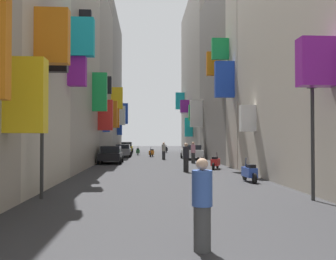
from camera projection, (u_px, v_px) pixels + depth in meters
ground_plane at (157, 162)px, 31.98m from camera, size 140.00×140.00×0.00m
building_left_mid_b at (45, 73)px, 25.68m from camera, size 7.22×12.34×13.24m
building_left_mid_c at (78, 78)px, 38.19m from camera, size 7.32×12.67×16.65m
building_left_far at (97, 85)px, 53.10m from camera, size 7.28×17.15×19.48m
building_right_mid_b at (272, 72)px, 26.43m from camera, size 7.31×3.44×13.66m
building_right_mid_c at (242, 75)px, 34.88m from camera, size 7.31×13.44×16.08m
building_right_far at (210, 76)px, 52.15m from camera, size 7.37×21.05×21.66m
parked_car_grey at (123, 150)px, 41.99m from camera, size 1.89×4.49×1.40m
parked_car_white at (192, 152)px, 37.02m from camera, size 1.92×4.40×1.43m
parked_car_yellow at (127, 147)px, 55.22m from camera, size 1.86×4.00×1.53m
parked_car_black at (111, 154)px, 31.02m from camera, size 1.94×4.02×1.44m
scooter_blue at (249, 172)px, 17.68m from camera, size 0.49×1.95×1.13m
scooter_green at (138, 151)px, 46.27m from camera, size 0.44×1.89×1.13m
scooter_black at (166, 150)px, 53.93m from camera, size 0.53×1.99×1.13m
scooter_red at (215, 162)px, 25.06m from camera, size 0.84×1.86×1.13m
scooter_orange at (152, 153)px, 42.03m from camera, size 0.64×1.85×1.13m
pedestrian_crossing at (202, 205)px, 6.83m from camera, size 0.54×0.54×1.71m
pedestrian_near_left at (193, 152)px, 30.88m from camera, size 0.51×0.51×1.80m
pedestrian_near_right at (164, 151)px, 36.26m from camera, size 0.48×0.48×1.71m
pedestrian_mid_street at (186, 157)px, 22.84m from camera, size 0.51×0.51×1.80m
traffic_light_near_corner at (42, 106)px, 12.81m from camera, size 0.26×0.34×4.72m
traffic_light_far_corner at (313, 109)px, 12.45m from camera, size 0.26×0.34×4.52m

